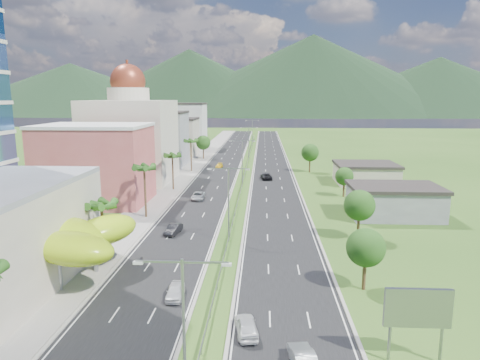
# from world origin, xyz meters

# --- Properties ---
(ground) EXTENTS (500.00, 500.00, 0.00)m
(ground) POSITION_xyz_m (0.00, 0.00, 0.00)
(ground) COLOR #2D5119
(ground) RESTS_ON ground
(road_left) EXTENTS (11.00, 260.00, 0.04)m
(road_left) POSITION_xyz_m (-7.50, 90.00, 0.02)
(road_left) COLOR black
(road_left) RESTS_ON ground
(road_right) EXTENTS (11.00, 260.00, 0.04)m
(road_right) POSITION_xyz_m (7.50, 90.00, 0.02)
(road_right) COLOR black
(road_right) RESTS_ON ground
(sidewalk_left) EXTENTS (7.00, 260.00, 0.12)m
(sidewalk_left) POSITION_xyz_m (-17.00, 90.00, 0.06)
(sidewalk_left) COLOR gray
(sidewalk_left) RESTS_ON ground
(median_guardrail) EXTENTS (0.10, 216.06, 0.76)m
(median_guardrail) POSITION_xyz_m (0.00, 71.99, 0.62)
(median_guardrail) COLOR gray
(median_guardrail) RESTS_ON ground
(streetlight_median_a) EXTENTS (6.04, 0.25, 11.00)m
(streetlight_median_a) POSITION_xyz_m (0.00, -25.00, 6.75)
(streetlight_median_a) COLOR gray
(streetlight_median_a) RESTS_ON ground
(streetlight_median_b) EXTENTS (6.04, 0.25, 11.00)m
(streetlight_median_b) POSITION_xyz_m (0.00, 10.00, 6.75)
(streetlight_median_b) COLOR gray
(streetlight_median_b) RESTS_ON ground
(streetlight_median_c) EXTENTS (6.04, 0.25, 11.00)m
(streetlight_median_c) POSITION_xyz_m (0.00, 50.00, 6.75)
(streetlight_median_c) COLOR gray
(streetlight_median_c) RESTS_ON ground
(streetlight_median_d) EXTENTS (6.04, 0.25, 11.00)m
(streetlight_median_d) POSITION_xyz_m (0.00, 95.00, 6.75)
(streetlight_median_d) COLOR gray
(streetlight_median_d) RESTS_ON ground
(streetlight_median_e) EXTENTS (6.04, 0.25, 11.00)m
(streetlight_median_e) POSITION_xyz_m (0.00, 140.00, 6.75)
(streetlight_median_e) COLOR gray
(streetlight_median_e) RESTS_ON ground
(lime_canopy) EXTENTS (18.00, 15.00, 7.40)m
(lime_canopy) POSITION_xyz_m (-20.00, -4.00, 4.99)
(lime_canopy) COLOR #9FC813
(lime_canopy) RESTS_ON ground
(pink_shophouse) EXTENTS (20.00, 15.00, 15.00)m
(pink_shophouse) POSITION_xyz_m (-28.00, 32.00, 7.50)
(pink_shophouse) COLOR #BA4E4C
(pink_shophouse) RESTS_ON ground
(domed_building) EXTENTS (20.00, 20.00, 28.70)m
(domed_building) POSITION_xyz_m (-28.00, 55.00, 11.35)
(domed_building) COLOR beige
(domed_building) RESTS_ON ground
(midrise_grey) EXTENTS (16.00, 15.00, 16.00)m
(midrise_grey) POSITION_xyz_m (-27.00, 80.00, 8.00)
(midrise_grey) COLOR gray
(midrise_grey) RESTS_ON ground
(midrise_beige) EXTENTS (16.00, 15.00, 13.00)m
(midrise_beige) POSITION_xyz_m (-27.00, 102.00, 6.50)
(midrise_beige) COLOR #ADA28E
(midrise_beige) RESTS_ON ground
(midrise_white) EXTENTS (16.00, 15.00, 18.00)m
(midrise_white) POSITION_xyz_m (-27.00, 125.00, 9.00)
(midrise_white) COLOR silver
(midrise_white) RESTS_ON ground
(billboard) EXTENTS (5.20, 0.35, 6.20)m
(billboard) POSITION_xyz_m (17.00, -18.00, 4.42)
(billboard) COLOR gray
(billboard) RESTS_ON ground
(shed_near) EXTENTS (15.00, 10.00, 5.00)m
(shed_near) POSITION_xyz_m (28.00, 25.00, 2.50)
(shed_near) COLOR gray
(shed_near) RESTS_ON ground
(shed_far) EXTENTS (14.00, 12.00, 4.40)m
(shed_far) POSITION_xyz_m (30.00, 55.00, 2.20)
(shed_far) COLOR #ADA28E
(shed_far) RESTS_ON ground
(palm_tree_b) EXTENTS (3.60, 3.60, 8.10)m
(palm_tree_b) POSITION_xyz_m (-15.50, 2.00, 7.06)
(palm_tree_b) COLOR #47301C
(palm_tree_b) RESTS_ON ground
(palm_tree_c) EXTENTS (3.60, 3.60, 9.60)m
(palm_tree_c) POSITION_xyz_m (-15.50, 22.00, 8.50)
(palm_tree_c) COLOR #47301C
(palm_tree_c) RESTS_ON ground
(palm_tree_d) EXTENTS (3.60, 3.60, 8.60)m
(palm_tree_d) POSITION_xyz_m (-15.50, 45.00, 7.54)
(palm_tree_d) COLOR #47301C
(palm_tree_d) RESTS_ON ground
(palm_tree_e) EXTENTS (3.60, 3.60, 9.40)m
(palm_tree_e) POSITION_xyz_m (-15.50, 70.00, 8.31)
(palm_tree_e) COLOR #47301C
(palm_tree_e) RESTS_ON ground
(leafy_tree_lfar) EXTENTS (4.90, 4.90, 8.05)m
(leafy_tree_lfar) POSITION_xyz_m (-15.50, 95.00, 5.58)
(leafy_tree_lfar) COLOR #47301C
(leafy_tree_lfar) RESTS_ON ground
(leafy_tree_ra) EXTENTS (4.20, 4.20, 6.90)m
(leafy_tree_ra) POSITION_xyz_m (16.00, -5.00, 4.78)
(leafy_tree_ra) COLOR #47301C
(leafy_tree_ra) RESTS_ON ground
(leafy_tree_rb) EXTENTS (4.55, 4.55, 7.47)m
(leafy_tree_rb) POSITION_xyz_m (19.00, 12.00, 5.18)
(leafy_tree_rb) COLOR #47301C
(leafy_tree_rb) RESTS_ON ground
(leafy_tree_rc) EXTENTS (3.85, 3.85, 6.33)m
(leafy_tree_rc) POSITION_xyz_m (22.00, 40.00, 4.37)
(leafy_tree_rc) COLOR #47301C
(leafy_tree_rc) RESTS_ON ground
(leafy_tree_rd) EXTENTS (4.90, 4.90, 8.05)m
(leafy_tree_rd) POSITION_xyz_m (18.00, 70.00, 5.58)
(leafy_tree_rd) COLOR #47301C
(leafy_tree_rd) RESTS_ON ground
(mountain_ridge) EXTENTS (860.00, 140.00, 90.00)m
(mountain_ridge) POSITION_xyz_m (60.00, 450.00, 0.00)
(mountain_ridge) COLOR black
(mountain_ridge) RESTS_ON ground
(car_white_near_left) EXTENTS (1.88, 4.26, 1.43)m
(car_white_near_left) POSITION_xyz_m (-4.18, -8.08, 0.75)
(car_white_near_left) COLOR silver
(car_white_near_left) RESTS_ON road_left
(car_dark_left) EXTENTS (2.26, 4.64, 1.46)m
(car_dark_left) POSITION_xyz_m (-8.76, 13.04, 0.77)
(car_dark_left) COLOR black
(car_dark_left) RESTS_ON road_left
(car_silver_mid_left) EXTENTS (2.49, 5.36, 1.49)m
(car_silver_mid_left) POSITION_xyz_m (-8.40, 35.77, 0.78)
(car_silver_mid_left) COLOR #9DA1A4
(car_silver_mid_left) RESTS_ON road_left
(car_yellow_far_left) EXTENTS (2.06, 4.44, 1.26)m
(car_yellow_far_left) POSITION_xyz_m (-8.16, 76.45, 0.67)
(car_yellow_far_left) COLOR yellow
(car_yellow_far_left) RESTS_ON road_left
(car_white_near_right) EXTENTS (2.54, 4.74, 1.53)m
(car_white_near_right) POSITION_xyz_m (3.54, -14.72, 0.81)
(car_white_near_right) COLOR silver
(car_white_near_right) RESTS_ON road_right
(car_silver_right) EXTENTS (2.30, 4.94, 1.57)m
(car_silver_right) POSITION_xyz_m (8.13, -19.44, 0.82)
(car_silver_right) COLOR #929699
(car_silver_right) RESTS_ON road_right
(car_dark_far_right) EXTENTS (3.19, 5.72, 1.51)m
(car_dark_far_right) POSITION_xyz_m (5.75, 58.92, 0.80)
(car_dark_far_right) COLOR black
(car_dark_far_right) RESTS_ON road_right
(motorcycle) EXTENTS (0.62, 1.92, 1.22)m
(motorcycle) POSITION_xyz_m (-10.40, 0.86, 0.65)
(motorcycle) COLOR black
(motorcycle) RESTS_ON road_left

